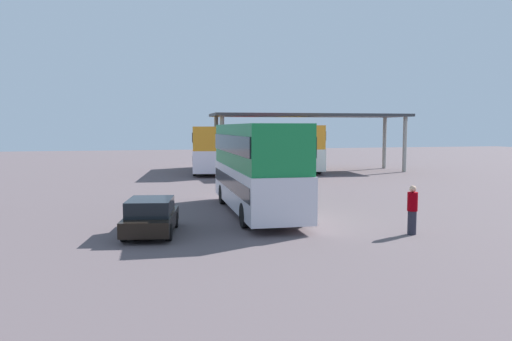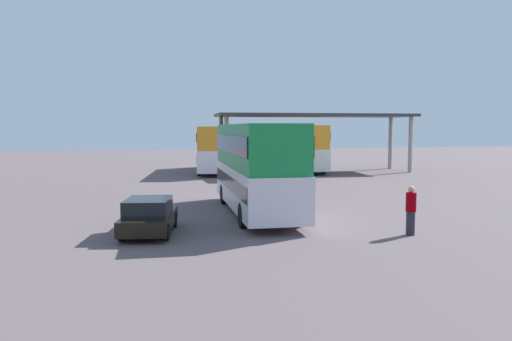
# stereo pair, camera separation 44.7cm
# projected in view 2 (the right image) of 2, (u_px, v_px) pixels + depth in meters

# --- Properties ---
(ground_plane) EXTENTS (140.00, 140.00, 0.00)m
(ground_plane) POSITION_uv_depth(u_px,v_px,m) (285.00, 222.00, 20.78)
(ground_plane) COLOR #5C4F52
(double_decker_main) EXTENTS (2.95, 10.27, 4.13)m
(double_decker_main) POSITION_uv_depth(u_px,v_px,m) (256.00, 165.00, 22.63)
(double_decker_main) COLOR silver
(double_decker_main) RESTS_ON ground_plane
(parked_hatchback) EXTENTS (2.37, 4.07, 1.35)m
(parked_hatchback) POSITION_uv_depth(u_px,v_px,m) (149.00, 216.00, 18.37)
(parked_hatchback) COLOR black
(parked_hatchback) RESTS_ON ground_plane
(double_decker_near_canopy) EXTENTS (4.10, 11.70, 4.06)m
(double_decker_near_canopy) POSITION_uv_depth(u_px,v_px,m) (213.00, 147.00, 44.11)
(double_decker_near_canopy) COLOR white
(double_decker_near_canopy) RESTS_ON ground_plane
(double_decker_mid_row) EXTENTS (2.82, 10.27, 4.20)m
(double_decker_mid_row) POSITION_uv_depth(u_px,v_px,m) (262.00, 147.00, 42.78)
(double_decker_mid_row) COLOR orange
(double_decker_mid_row) RESTS_ON ground_plane
(double_decker_far_right) EXTENTS (3.85, 10.42, 4.17)m
(double_decker_far_right) POSITION_uv_depth(u_px,v_px,m) (304.00, 146.00, 45.11)
(double_decker_far_right) COLOR white
(double_decker_far_right) RESTS_ON ground_plane
(depot_canopy) EXTENTS (17.92, 6.10, 5.21)m
(depot_canopy) POSITION_uv_depth(u_px,v_px,m) (315.00, 118.00, 44.03)
(depot_canopy) COLOR #33353A
(depot_canopy) RESTS_ON ground_plane
(pedestrian_waiting) EXTENTS (0.38, 0.38, 1.84)m
(pedestrian_waiting) POSITION_uv_depth(u_px,v_px,m) (411.00, 210.00, 18.13)
(pedestrian_waiting) COLOR #262633
(pedestrian_waiting) RESTS_ON ground_plane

